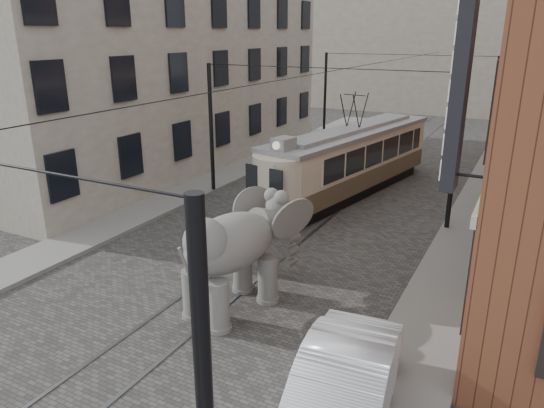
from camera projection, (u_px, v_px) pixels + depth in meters
The scene contains 10 objects.
ground at pixel (253, 263), 16.91m from camera, with size 120.00×120.00×0.00m, color #484542.
tram_rails at pixel (253, 263), 16.91m from camera, with size 1.54×80.00×0.02m, color slate, non-canonical shape.
sidewalk_right at pixel (438, 303), 14.25m from camera, with size 2.00×60.00×0.15m, color slate.
sidewalk_left at pixel (108, 228), 19.74m from camera, with size 2.00×60.00×0.15m, color slate.
stucco_building at pixel (170, 75), 28.52m from camera, with size 7.00×24.00×10.00m, color gray.
distant_block at pixel (460, 35), 48.22m from camera, with size 28.00×10.00×14.00m, color gray.
catenary at pixel (310, 146), 20.23m from camera, with size 11.00×30.20×6.00m, color black, non-canonical shape.
tram at pixel (352, 145), 23.49m from camera, with size 2.43×11.76×4.67m, color beige, non-canonical shape.
elephant at pixel (231, 258), 13.65m from camera, with size 2.74×4.98×3.05m, color #625F5A, non-canonical shape.
parked_car at pixel (341, 395), 9.54m from camera, with size 1.74×4.94×1.63m, color silver.
Camera 1 is at (7.69, -13.33, 7.29)m, focal length 33.52 mm.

